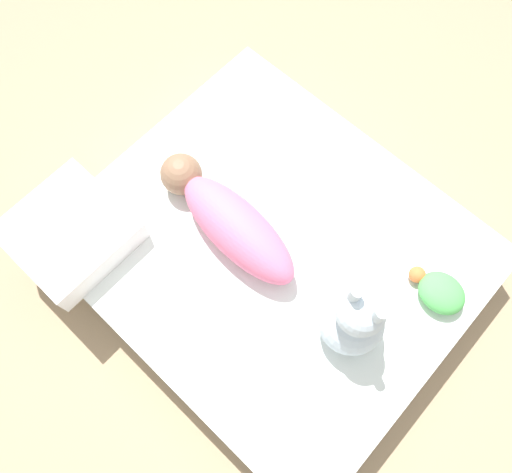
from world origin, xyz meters
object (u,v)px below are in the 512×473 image
at_px(pillow, 70,233).
at_px(turtle_plush, 439,291).
at_px(swaddled_baby, 228,220).
at_px(bunny_plush, 354,319).

relative_size(pillow, turtle_plush, 1.82).
distance_m(swaddled_baby, turtle_plush, 0.67).
bearing_deg(pillow, bunny_plush, -155.94).
xyz_separation_m(bunny_plush, turtle_plush, (-0.14, -0.27, -0.10)).
distance_m(bunny_plush, turtle_plush, 0.32).
bearing_deg(turtle_plush, swaddled_baby, 24.10).
relative_size(bunny_plush, turtle_plush, 1.85).
bearing_deg(bunny_plush, pillow, 24.06).
distance_m(swaddled_baby, bunny_plush, 0.48).
distance_m(pillow, turtle_plush, 1.14).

